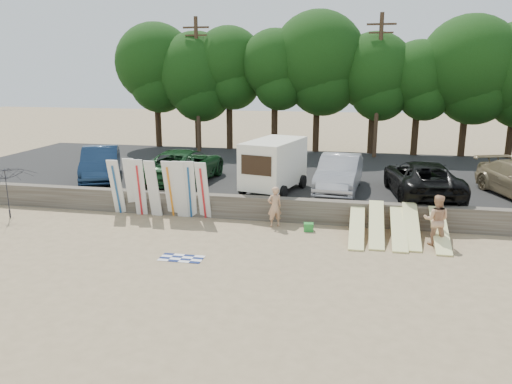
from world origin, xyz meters
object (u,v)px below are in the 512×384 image
(cooler, at_px, (309,227))
(beachgoer_b, at_px, (436,220))
(box_trailer, at_px, (274,163))
(beach_umbrella, at_px, (8,192))
(car_3, at_px, (422,179))
(beachgoer_a, at_px, (275,207))
(car_1, at_px, (183,165))
(car_2, at_px, (339,173))
(car_0, at_px, (101,163))

(cooler, bearing_deg, beachgoer_b, -14.28)
(box_trailer, distance_m, beach_umbrella, 11.73)
(car_3, relative_size, cooler, 15.37)
(beachgoer_a, bearing_deg, beachgoer_b, 141.35)
(car_1, relative_size, car_3, 1.04)
(car_2, xyz_separation_m, beach_umbrella, (-13.88, -5.05, -0.41))
(beachgoer_a, bearing_deg, cooler, 137.55)
(box_trailer, relative_size, beachgoer_a, 2.46)
(car_3, relative_size, beachgoer_a, 3.47)
(beachgoer_a, bearing_deg, car_2, -151.17)
(car_2, distance_m, beachgoer_b, 6.19)
(car_1, height_order, beachgoer_b, car_1)
(cooler, bearing_deg, beachgoer_a, 160.74)
(box_trailer, bearing_deg, cooler, -46.11)
(box_trailer, xyz_separation_m, beach_umbrella, (-10.88, -4.28, -0.93))
(car_1, relative_size, beach_umbrella, 2.42)
(box_trailer, distance_m, beachgoer_a, 3.44)
(car_3, relative_size, beach_umbrella, 2.33)
(box_trailer, bearing_deg, car_0, -170.88)
(beachgoer_a, relative_size, cooler, 4.43)
(car_0, bearing_deg, beachgoer_a, -46.57)
(box_trailer, relative_size, beach_umbrella, 1.65)
(car_0, distance_m, car_2, 12.24)
(car_1, distance_m, car_3, 11.55)
(car_1, bearing_deg, beach_umbrella, 44.31)
(box_trailer, distance_m, car_0, 9.28)
(car_1, distance_m, beachgoer_a, 6.95)
(car_0, relative_size, cooler, 13.49)
(beachgoer_a, distance_m, beach_umbrella, 11.53)
(car_2, relative_size, cooler, 13.47)
(cooler, distance_m, beach_umbrella, 12.97)
(car_3, bearing_deg, cooler, 33.61)
(car_2, bearing_deg, beachgoer_b, -48.35)
(car_2, relative_size, car_3, 0.88)
(car_3, distance_m, cooler, 6.25)
(beachgoer_b, bearing_deg, cooler, 1.23)
(car_3, bearing_deg, car_2, -11.44)
(car_1, bearing_deg, car_3, 179.36)
(beach_umbrella, bearing_deg, car_2, 19.98)
(car_0, distance_m, car_3, 15.93)
(car_0, xyz_separation_m, beachgoer_a, (9.83, -3.90, -0.70))
(car_0, bearing_deg, car_1, -20.12)
(car_1, bearing_deg, car_0, 7.39)
(car_0, xyz_separation_m, beach_umbrella, (-1.64, -5.01, -0.41))
(car_0, height_order, car_1, car_1)
(beachgoer_a, xyz_separation_m, cooler, (1.44, -0.32, -0.68))
(car_2, bearing_deg, car_0, -175.68)
(car_3, distance_m, beachgoer_a, 7.12)
(car_1, xyz_separation_m, cooler, (6.88, -4.59, -1.39))
(car_2, relative_size, beachgoer_a, 3.04)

